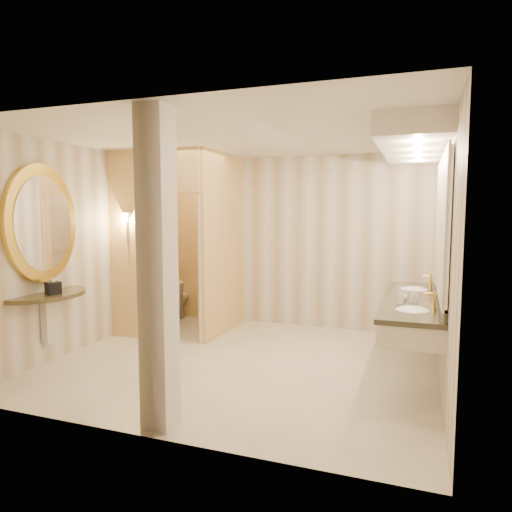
# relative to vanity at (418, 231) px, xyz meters

# --- Properties ---
(floor) EXTENTS (4.50, 4.50, 0.00)m
(floor) POSITION_rel_vanity_xyz_m (-1.98, -0.27, -1.63)
(floor) COLOR beige
(floor) RESTS_ON ground
(ceiling) EXTENTS (4.50, 4.50, 0.00)m
(ceiling) POSITION_rel_vanity_xyz_m (-1.98, -0.27, 1.07)
(ceiling) COLOR silver
(ceiling) RESTS_ON wall_back
(wall_back) EXTENTS (4.50, 0.02, 2.70)m
(wall_back) POSITION_rel_vanity_xyz_m (-1.98, 1.73, -0.28)
(wall_back) COLOR beige
(wall_back) RESTS_ON floor
(wall_front) EXTENTS (4.50, 0.02, 2.70)m
(wall_front) POSITION_rel_vanity_xyz_m (-1.98, -2.27, -0.28)
(wall_front) COLOR beige
(wall_front) RESTS_ON floor
(wall_left) EXTENTS (0.02, 4.00, 2.70)m
(wall_left) POSITION_rel_vanity_xyz_m (-4.23, -0.27, -0.28)
(wall_left) COLOR beige
(wall_left) RESTS_ON floor
(wall_right) EXTENTS (0.02, 4.00, 2.70)m
(wall_right) POSITION_rel_vanity_xyz_m (0.27, -0.27, -0.28)
(wall_right) COLOR beige
(wall_right) RESTS_ON floor
(toilet_closet) EXTENTS (1.50, 1.55, 2.70)m
(toilet_closet) POSITION_rel_vanity_xyz_m (-3.09, 0.70, -0.24)
(toilet_closet) COLOR #ECC47B
(toilet_closet) RESTS_ON floor
(wall_sconce) EXTENTS (0.14, 0.14, 0.42)m
(wall_sconce) POSITION_rel_vanity_xyz_m (-3.90, 0.16, 0.10)
(wall_sconce) COLOR gold
(wall_sconce) RESTS_ON toilet_closet
(vanity) EXTENTS (0.75, 2.53, 2.09)m
(vanity) POSITION_rel_vanity_xyz_m (0.00, 0.00, 0.00)
(vanity) COLOR beige
(vanity) RESTS_ON floor
(console_shelf) EXTENTS (1.07, 1.07, 1.99)m
(console_shelf) POSITION_rel_vanity_xyz_m (-4.19, -1.12, -0.28)
(console_shelf) COLOR black
(console_shelf) RESTS_ON floor
(pillar) EXTENTS (0.25, 0.25, 2.70)m
(pillar) POSITION_rel_vanity_xyz_m (-2.03, -2.06, -0.28)
(pillar) COLOR beige
(pillar) RESTS_ON floor
(tissue_box) EXTENTS (0.19, 0.19, 0.15)m
(tissue_box) POSITION_rel_vanity_xyz_m (-3.99, -1.18, -0.68)
(tissue_box) COLOR black
(tissue_box) RESTS_ON console_shelf
(toilet) EXTENTS (0.53, 0.75, 0.70)m
(toilet) POSITION_rel_vanity_xyz_m (-3.88, 1.48, -1.28)
(toilet) COLOR white
(toilet) RESTS_ON floor
(soap_bottle_a) EXTENTS (0.08, 0.08, 0.15)m
(soap_bottle_a) POSITION_rel_vanity_xyz_m (-0.01, -0.30, -0.68)
(soap_bottle_a) COLOR beige
(soap_bottle_a) RESTS_ON vanity
(soap_bottle_b) EXTENTS (0.08, 0.08, 0.11)m
(soap_bottle_b) POSITION_rel_vanity_xyz_m (-0.13, -0.17, -0.70)
(soap_bottle_b) COLOR silver
(soap_bottle_b) RESTS_ON vanity
(soap_bottle_c) EXTENTS (0.07, 0.08, 0.19)m
(soap_bottle_c) POSITION_rel_vanity_xyz_m (-0.16, -0.44, -0.66)
(soap_bottle_c) COLOR #C6B28C
(soap_bottle_c) RESTS_ON vanity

